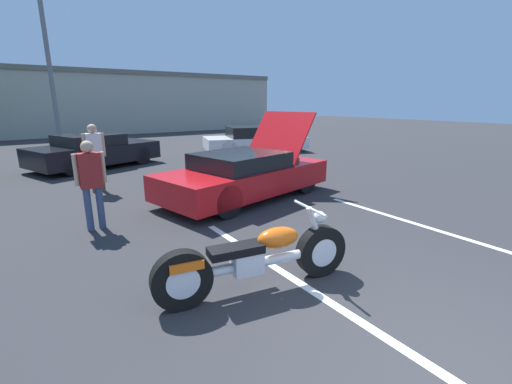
% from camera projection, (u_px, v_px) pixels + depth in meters
% --- Properties ---
extents(parking_stripe_middle, '(0.12, 5.54, 0.01)m').
position_uv_depth(parking_stripe_middle, '(315.00, 292.00, 4.16)').
color(parking_stripe_middle, white).
rests_on(parking_stripe_middle, ground).
extents(parking_stripe_back, '(0.12, 5.54, 0.01)m').
position_uv_depth(parking_stripe_back, '(453.00, 235.00, 5.95)').
color(parking_stripe_back, white).
rests_on(parking_stripe_back, ground).
extents(far_building, '(32.00, 4.20, 4.40)m').
position_uv_depth(far_building, '(61.00, 101.00, 23.41)').
color(far_building, '#B2AD9E').
rests_on(far_building, ground).
extents(light_pole, '(1.21, 0.28, 6.55)m').
position_uv_depth(light_pole, '(52.00, 66.00, 13.94)').
color(light_pole, slate).
rests_on(light_pole, ground).
extents(motorcycle, '(2.53, 0.79, 0.98)m').
position_uv_depth(motorcycle, '(257.00, 259.00, 4.14)').
color(motorcycle, black).
rests_on(motorcycle, ground).
extents(show_car_hood_open, '(4.61, 2.71, 2.00)m').
position_uv_depth(show_car_hood_open, '(246.00, 174.00, 8.18)').
color(show_car_hood_open, red).
rests_on(show_car_hood_open, ground).
extents(parked_car_right_row, '(4.95, 3.25, 1.16)m').
position_uv_depth(parked_car_right_row, '(254.00, 140.00, 15.82)').
color(parked_car_right_row, white).
rests_on(parked_car_right_row, ground).
extents(parked_car_mid_row, '(4.56, 3.26, 1.16)m').
position_uv_depth(parked_car_mid_row, '(94.00, 151.00, 12.05)').
color(parked_car_mid_row, black).
rests_on(parked_car_mid_row, ground).
extents(spectator_near_motorcycle, '(0.52, 0.23, 1.72)m').
position_uv_depth(spectator_near_motorcycle, '(95.00, 152.00, 8.60)').
color(spectator_near_motorcycle, brown).
rests_on(spectator_near_motorcycle, ground).
extents(spectator_by_show_car, '(0.52, 0.21, 1.61)m').
position_uv_depth(spectator_by_show_car, '(91.00, 178.00, 6.01)').
color(spectator_by_show_car, '#38476B').
rests_on(spectator_by_show_car, ground).
extents(spectator_midground, '(0.52, 0.24, 1.85)m').
position_uv_depth(spectator_midground, '(287.00, 136.00, 11.91)').
color(spectator_midground, gray).
rests_on(spectator_midground, ground).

